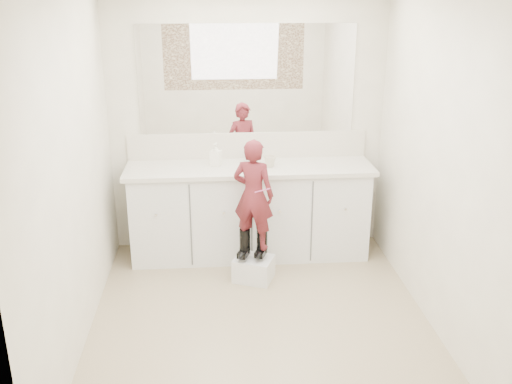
{
  "coord_description": "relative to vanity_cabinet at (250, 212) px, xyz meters",
  "views": [
    {
      "loc": [
        -0.34,
        -3.8,
        2.44
      ],
      "look_at": [
        0.01,
        0.64,
        0.84
      ],
      "focal_mm": 40.0,
      "sensor_mm": 36.0,
      "label": 1
    }
  ],
  "objects": [
    {
      "name": "countertop",
      "position": [
        0.0,
        -0.01,
        0.45
      ],
      "size": [
        2.28,
        0.58,
        0.04
      ],
      "primitive_type": "cube",
      "color": "beige",
      "rests_on": "vanity_cabinet"
    },
    {
      "name": "wall_left",
      "position": [
        -1.3,
        -1.23,
        0.78
      ],
      "size": [
        0.0,
        3.0,
        3.0
      ],
      "primitive_type": "plane",
      "rotation": [
        1.57,
        0.0,
        1.57
      ],
      "color": "beige",
      "rests_on": "floor"
    },
    {
      "name": "wall_front",
      "position": [
        0.0,
        -2.73,
        0.77
      ],
      "size": [
        2.6,
        0.0,
        2.6
      ],
      "primitive_type": "plane",
      "rotation": [
        -1.57,
        0.0,
        0.0
      ],
      "color": "beige",
      "rests_on": "floor"
    },
    {
      "name": "boot_right",
      "position": [
        0.07,
        -0.51,
        -0.08
      ],
      "size": [
        0.16,
        0.2,
        0.27
      ],
      "primitive_type": null,
      "rotation": [
        0.0,
        0.0,
        -0.38
      ],
      "color": "black",
      "rests_on": "step_stool"
    },
    {
      "name": "cup",
      "position": [
        0.18,
        -0.04,
        0.52
      ],
      "size": [
        0.11,
        0.11,
        0.1
      ],
      "primitive_type": "imported",
      "rotation": [
        0.0,
        0.0,
        0.03
      ],
      "color": "beige",
      "rests_on": "countertop"
    },
    {
      "name": "vanity_cabinet",
      "position": [
        0.0,
        0.0,
        0.0
      ],
      "size": [
        2.2,
        0.55,
        0.85
      ],
      "primitive_type": "cube",
      "color": "silver",
      "rests_on": "floor"
    },
    {
      "name": "floor",
      "position": [
        0.0,
        -1.23,
        -0.42
      ],
      "size": [
        3.0,
        3.0,
        0.0
      ],
      "primitive_type": "plane",
      "color": "#998A64",
      "rests_on": "ground"
    },
    {
      "name": "toddler",
      "position": [
        -0.0,
        -0.51,
        0.37
      ],
      "size": [
        0.41,
        0.35,
        0.97
      ],
      "primitive_type": "imported",
      "rotation": [
        0.0,
        0.0,
        2.76
      ],
      "color": "#972E38",
      "rests_on": "step_stool"
    },
    {
      "name": "wall_right",
      "position": [
        1.3,
        -1.23,
        0.78
      ],
      "size": [
        0.0,
        3.0,
        3.0
      ],
      "primitive_type": "plane",
      "rotation": [
        1.57,
        0.0,
        -1.57
      ],
      "color": "beige",
      "rests_on": "floor"
    },
    {
      "name": "soap_bottle",
      "position": [
        -0.31,
        0.04,
        0.57
      ],
      "size": [
        0.12,
        0.12,
        0.21
      ],
      "primitive_type": "imported",
      "rotation": [
        0.0,
        0.0,
        -0.35
      ],
      "color": "white",
      "rests_on": "countertop"
    },
    {
      "name": "toothbrush",
      "position": [
        0.07,
        -0.59,
        0.43
      ],
      "size": [
        0.13,
        0.06,
        0.06
      ],
      "primitive_type": "cylinder",
      "rotation": [
        0.0,
        1.22,
        -0.38
      ],
      "color": "#D0508B",
      "rests_on": "toddler"
    },
    {
      "name": "step_stool",
      "position": [
        -0.0,
        -0.53,
        -0.32
      ],
      "size": [
        0.4,
        0.37,
        0.21
      ],
      "primitive_type": "cube",
      "rotation": [
        0.0,
        0.0,
        -0.38
      ],
      "color": "silver",
      "rests_on": "floor"
    },
    {
      "name": "mirror",
      "position": [
        0.0,
        0.26,
        1.22
      ],
      "size": [
        2.0,
        0.02,
        1.0
      ],
      "primitive_type": "cube",
      "color": "white",
      "rests_on": "wall_back"
    },
    {
      "name": "faucet",
      "position": [
        0.0,
        0.15,
        0.52
      ],
      "size": [
        0.08,
        0.08,
        0.1
      ],
      "primitive_type": "cylinder",
      "color": "silver",
      "rests_on": "countertop"
    },
    {
      "name": "boot_left",
      "position": [
        -0.08,
        -0.51,
        -0.08
      ],
      "size": [
        0.16,
        0.2,
        0.27
      ],
      "primitive_type": null,
      "rotation": [
        0.0,
        0.0,
        -0.38
      ],
      "color": "black",
      "rests_on": "step_stool"
    },
    {
      "name": "wall_back",
      "position": [
        0.0,
        0.27,
        0.77
      ],
      "size": [
        2.6,
        0.0,
        2.6
      ],
      "primitive_type": "plane",
      "rotation": [
        1.57,
        0.0,
        0.0
      ],
      "color": "beige",
      "rests_on": "floor"
    },
    {
      "name": "backsplash",
      "position": [
        0.0,
        0.26,
        0.59
      ],
      "size": [
        2.28,
        0.03,
        0.25
      ],
      "primitive_type": "cube",
      "color": "beige",
      "rests_on": "countertop"
    },
    {
      "name": "dot_panel",
      "position": [
        0.0,
        -2.71,
        1.22
      ],
      "size": [
        2.0,
        0.01,
        1.2
      ],
      "primitive_type": "cube",
      "color": "#472819",
      "rests_on": "wall_front"
    }
  ]
}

